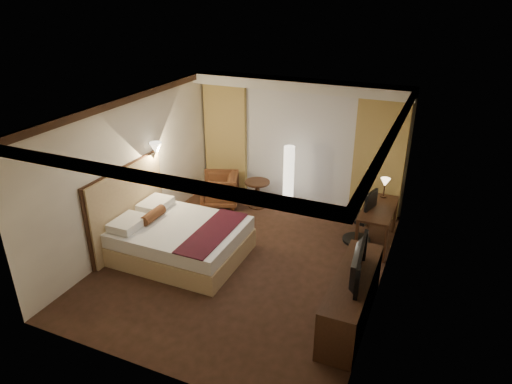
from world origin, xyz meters
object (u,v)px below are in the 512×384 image
at_px(side_table, 257,194).
at_px(desk, 377,226).
at_px(armchair, 220,188).
at_px(office_chair, 359,215).
at_px(bed, 181,240).
at_px(floor_lamp, 289,178).
at_px(dresser, 351,298).
at_px(television, 353,256).

height_order(side_table, desk, desk).
bearing_deg(armchair, office_chair, 62.04).
height_order(bed, floor_lamp, floor_lamp).
bearing_deg(dresser, bed, 170.80).
height_order(bed, desk, desk).
distance_m(floor_lamp, office_chair, 1.81).
distance_m(armchair, desk, 3.43).
distance_m(desk, television, 2.40).
height_order(armchair, office_chair, office_chair).
height_order(floor_lamp, desk, floor_lamp).
relative_size(floor_lamp, office_chair, 1.32).
xyz_separation_m(side_table, office_chair, (2.30, -0.61, 0.25)).
xyz_separation_m(desk, television, (0.02, -2.30, 0.69)).
bearing_deg(floor_lamp, desk, -19.25).
bearing_deg(side_table, armchair, -163.98).
relative_size(bed, dresser, 1.10).
bearing_deg(dresser, television, 180.00).
distance_m(floor_lamp, desk, 2.12).
bearing_deg(floor_lamp, side_table, -168.36).
bearing_deg(television, desk, -4.87).
relative_size(floor_lamp, desk, 1.13).
bearing_deg(floor_lamp, armchair, -165.94).
bearing_deg(desk, armchair, 174.51).
bearing_deg(television, bed, 75.35).
bearing_deg(office_chair, bed, -131.25).
height_order(bed, dresser, dresser).
relative_size(desk, office_chair, 1.16).
bearing_deg(desk, dresser, -88.75).
height_order(bed, office_chair, office_chair).
xyz_separation_m(dresser, television, (-0.03, 0.00, 0.69)).
bearing_deg(television, armchair, 47.24).
bearing_deg(bed, floor_lamp, 66.21).
bearing_deg(bed, television, -9.28).
relative_size(bed, side_table, 3.63).
xyz_separation_m(floor_lamp, desk, (1.98, -0.69, -0.34)).
xyz_separation_m(armchair, television, (3.44, -2.63, 0.68)).
relative_size(side_table, desk, 0.47).
xyz_separation_m(desk, office_chair, (-0.33, -0.05, 0.17)).
xyz_separation_m(desk, dresser, (0.05, -2.30, 0.00)).
bearing_deg(side_table, television, -47.18).
distance_m(dresser, television, 0.69).
bearing_deg(office_chair, armchair, -170.71).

